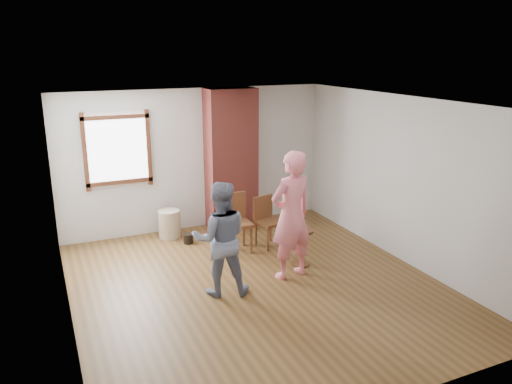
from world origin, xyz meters
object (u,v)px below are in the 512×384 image
at_px(side_table, 301,241).
at_px(person_pink, 291,215).
at_px(man, 221,239).
at_px(stoneware_crock, 169,224).
at_px(dining_chair_left, 235,219).
at_px(dining_chair_right, 267,218).

bearing_deg(side_table, person_pink, -139.69).
relative_size(side_table, person_pink, 0.31).
height_order(side_table, man, man).
xyz_separation_m(stoneware_crock, side_table, (1.56, -2.02, 0.15)).
bearing_deg(dining_chair_left, stoneware_crock, 133.67).
xyz_separation_m(dining_chair_right, man, (-1.32, -1.33, 0.32)).
height_order(dining_chair_right, side_table, dining_chair_right).
height_order(dining_chair_left, person_pink, person_pink).
xyz_separation_m(stoneware_crock, dining_chair_left, (0.87, -1.01, 0.29)).
xyz_separation_m(dining_chair_left, man, (-0.76, -1.36, 0.26)).
distance_m(stoneware_crock, person_pink, 2.70).
bearing_deg(dining_chair_right, dining_chair_left, 162.71).
bearing_deg(stoneware_crock, side_table, -52.36).
xyz_separation_m(stoneware_crock, dining_chair_right, (1.43, -1.05, 0.23)).
distance_m(side_table, man, 1.54).
relative_size(dining_chair_left, man, 0.61).
xyz_separation_m(dining_chair_right, person_pink, (-0.21, -1.26, 0.47)).
bearing_deg(person_pink, dining_chair_left, -85.54).
bearing_deg(person_pink, man, -7.52).
distance_m(dining_chair_left, person_pink, 1.40).
relative_size(stoneware_crock, side_table, 0.84).
height_order(man, person_pink, person_pink).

